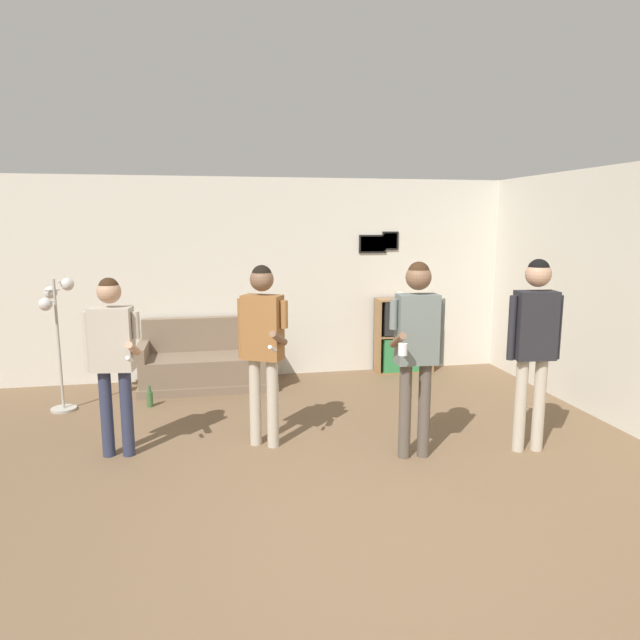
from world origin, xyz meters
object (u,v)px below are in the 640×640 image
(couch, at_px, (208,364))
(floor_lamp, at_px, (57,321))
(person_player_foreground_center, at_px, (263,336))
(bottle_on_floor, at_px, (150,398))
(person_spectator_near_bookshelf, at_px, (534,334))
(bookshelf, at_px, (404,335))
(person_player_foreground_left, at_px, (112,349))
(drinking_cup, at_px, (401,295))
(person_watcher_holding_cup, at_px, (417,338))

(couch, bearing_deg, floor_lamp, -157.48)
(person_player_foreground_center, height_order, bottle_on_floor, person_player_foreground_center)
(person_spectator_near_bookshelf, bearing_deg, bookshelf, 93.91)
(person_player_foreground_left, distance_m, drinking_cup, 4.19)
(couch, height_order, person_watcher_holding_cup, person_watcher_holding_cup)
(floor_lamp, bearing_deg, drinking_cup, 11.49)
(couch, xyz_separation_m, person_watcher_holding_cup, (1.83, -2.67, 0.82))
(person_player_foreground_left, relative_size, bottle_on_floor, 6.41)
(couch, bearing_deg, person_player_foreground_left, -111.05)
(bookshelf, xyz_separation_m, drinking_cup, (-0.06, 0.00, 0.58))
(bookshelf, bearing_deg, person_player_foreground_left, -146.83)
(person_watcher_holding_cup, bearing_deg, floor_lamp, 150.04)
(floor_lamp, bearing_deg, person_spectator_near_bookshelf, -24.26)
(floor_lamp, bearing_deg, person_player_foreground_left, -60.83)
(person_player_foreground_left, relative_size, person_spectator_near_bookshelf, 0.91)
(floor_lamp, relative_size, person_player_foreground_center, 0.87)
(bookshelf, distance_m, person_spectator_near_bookshelf, 3.00)
(bookshelf, xyz_separation_m, person_player_foreground_left, (-3.55, -2.32, 0.48))
(bookshelf, bearing_deg, couch, -175.86)
(person_player_foreground_center, xyz_separation_m, person_watcher_holding_cup, (1.31, -0.53, 0.04))
(couch, relative_size, person_spectator_near_bookshelf, 0.96)
(person_spectator_near_bookshelf, bearing_deg, couch, 137.07)
(floor_lamp, distance_m, person_player_foreground_center, 2.60)
(couch, bearing_deg, drinking_cup, 4.26)
(bookshelf, distance_m, person_player_foreground_center, 3.27)
(person_player_foreground_center, bearing_deg, person_spectator_near_bookshelf, -13.79)
(couch, relative_size, person_watcher_holding_cup, 0.97)
(person_player_foreground_left, distance_m, person_spectator_near_bookshelf, 3.80)
(floor_lamp, distance_m, person_player_foreground_left, 1.66)
(bookshelf, bearing_deg, bottle_on_floor, -164.76)
(person_watcher_holding_cup, bearing_deg, person_spectator_near_bookshelf, -3.26)
(bookshelf, relative_size, person_watcher_holding_cup, 0.59)
(person_watcher_holding_cup, xyz_separation_m, drinking_cup, (0.84, 2.87, -0.01))
(person_watcher_holding_cup, xyz_separation_m, person_spectator_near_bookshelf, (1.10, -0.06, 0.01))
(couch, distance_m, drinking_cup, 2.80)
(floor_lamp, height_order, bottle_on_floor, floor_lamp)
(person_watcher_holding_cup, bearing_deg, couch, 124.48)
(drinking_cup, bearing_deg, person_player_foreground_left, -146.34)
(person_player_foreground_center, bearing_deg, drinking_cup, 47.38)
(bookshelf, distance_m, person_player_foreground_left, 4.27)
(floor_lamp, bearing_deg, bookshelf, 11.31)
(person_player_foreground_center, xyz_separation_m, person_spectator_near_bookshelf, (2.42, -0.59, 0.05))
(bookshelf, xyz_separation_m, floor_lamp, (-4.36, -0.87, 0.51))
(bottle_on_floor, bearing_deg, floor_lamp, 176.66)
(couch, distance_m, person_spectator_near_bookshelf, 4.09)
(bottle_on_floor, xyz_separation_m, drinking_cup, (3.34, 0.93, 1.00))
(couch, distance_m, bottle_on_floor, 1.01)
(bookshelf, relative_size, drinking_cup, 11.58)
(bottle_on_floor, relative_size, drinking_cup, 2.81)
(floor_lamp, xyz_separation_m, person_player_foreground_center, (2.15, -1.46, 0.04))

